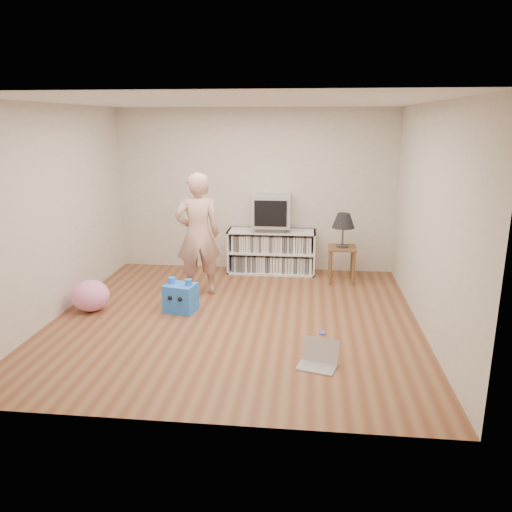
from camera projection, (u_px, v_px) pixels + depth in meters
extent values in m
plane|color=brown|center=(235.00, 319.00, 6.24)|extent=(4.50, 4.50, 0.00)
cube|color=beige|center=(255.00, 191.00, 8.06)|extent=(4.50, 0.02, 2.60)
cube|color=beige|center=(189.00, 271.00, 3.74)|extent=(4.50, 0.02, 2.60)
cube|color=beige|center=(53.00, 213.00, 6.13)|extent=(0.02, 4.50, 2.60)
cube|color=beige|center=(430.00, 220.00, 5.66)|extent=(0.02, 4.50, 2.60)
cube|color=white|center=(233.00, 101.00, 5.56)|extent=(4.50, 4.50, 0.01)
cube|color=white|center=(272.00, 248.00, 8.26)|extent=(1.40, 0.03, 0.70)
cube|color=white|center=(230.00, 250.00, 8.13)|extent=(0.03, 0.45, 0.70)
cube|color=white|center=(314.00, 253.00, 7.98)|extent=(0.03, 0.45, 0.70)
cube|color=white|center=(271.00, 271.00, 8.14)|extent=(1.40, 0.45, 0.03)
cube|color=white|center=(272.00, 252.00, 8.06)|extent=(1.34, 0.45, 0.03)
cube|color=white|center=(272.00, 231.00, 7.97)|extent=(1.40, 0.45, 0.03)
cube|color=silver|center=(272.00, 252.00, 8.06)|extent=(1.26, 0.36, 0.64)
cube|color=gray|center=(272.00, 228.00, 7.95)|extent=(0.45, 0.35, 0.07)
cube|color=#99999E|center=(272.00, 211.00, 7.88)|extent=(0.60, 0.52, 0.50)
cube|color=black|center=(271.00, 214.00, 7.63)|extent=(0.50, 0.01, 0.40)
cylinder|color=brown|center=(331.00, 268.00, 7.46)|extent=(0.04, 0.04, 0.52)
cylinder|color=brown|center=(354.00, 269.00, 7.43)|extent=(0.04, 0.04, 0.52)
cylinder|color=brown|center=(330.00, 262.00, 7.79)|extent=(0.04, 0.04, 0.52)
cylinder|color=brown|center=(352.00, 263.00, 7.75)|extent=(0.04, 0.04, 0.52)
cube|color=brown|center=(342.00, 248.00, 7.54)|extent=(0.42, 0.42, 0.03)
cylinder|color=#333333|center=(342.00, 246.00, 7.53)|extent=(0.18, 0.18, 0.02)
cylinder|color=#333333|center=(343.00, 235.00, 7.48)|extent=(0.02, 0.02, 0.32)
imported|color=#D4A391|center=(198.00, 235.00, 6.92)|extent=(0.73, 0.60, 1.73)
cube|color=silver|center=(317.00, 367.00, 4.99)|extent=(0.43, 0.35, 0.02)
cube|color=silver|center=(320.00, 350.00, 5.07)|extent=(0.38, 0.17, 0.24)
cube|color=black|center=(320.00, 350.00, 5.07)|extent=(0.33, 0.14, 0.20)
cube|color=#4957C4|center=(322.00, 333.00, 5.79)|extent=(0.07, 0.10, 0.02)
cube|color=#2473FF|center=(181.00, 298.00, 6.45)|extent=(0.44, 0.38, 0.36)
cylinder|color=#2473FF|center=(172.00, 280.00, 6.43)|extent=(0.09, 0.09, 0.08)
cylinder|color=#2473FF|center=(189.00, 282.00, 6.35)|extent=(0.09, 0.09, 0.08)
sphere|color=black|center=(170.00, 298.00, 6.32)|extent=(0.06, 0.06, 0.06)
sphere|color=black|center=(180.00, 299.00, 6.27)|extent=(0.06, 0.06, 0.06)
ellipsoid|color=#FF87C8|center=(91.00, 296.00, 6.46)|extent=(0.49, 0.49, 0.40)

